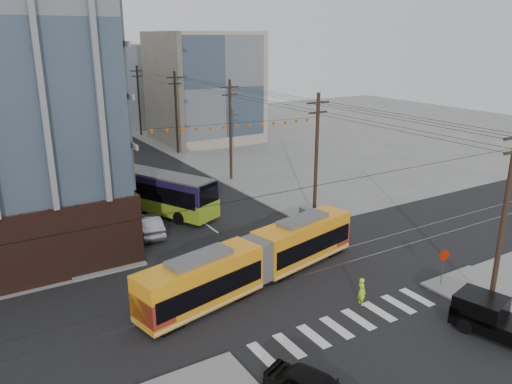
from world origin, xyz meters
TOP-DOWN VIEW (x-y plane):
  - ground at (0.00, 0.00)m, footprint 160.00×160.00m
  - bg_bldg_ne_near at (16.00, 48.00)m, footprint 14.00×14.00m
  - bg_bldg_ne_far at (18.00, 68.00)m, footprint 16.00×16.00m
  - utility_pole_near at (8.50, -6.00)m, footprint 0.30×0.30m
  - utility_pole_far at (8.50, 56.00)m, footprint 0.30×0.30m
  - streetcar at (-1.86, 3.78)m, footprint 17.13×6.04m
  - city_bus at (-2.53, 20.86)m, footprint 8.24×13.30m
  - pickup_truck at (6.18, -8.65)m, footprint 3.41×6.11m
  - parked_car_silver at (-4.93, 15.46)m, footprint 2.34×5.16m
  - parked_car_white at (-5.39, 16.37)m, footprint 3.77×5.30m
  - parked_car_grey at (-5.83, 22.16)m, footprint 3.61×5.61m
  - pedestrian at (2.07, -1.82)m, footprint 0.50×0.68m
  - stop_sign at (7.99, -2.83)m, footprint 0.90×0.90m
  - jersey_barrier at (8.30, 10.58)m, footprint 1.03×4.10m

SIDE VIEW (x-z plane):
  - ground at x=0.00m, z-range 0.00..0.00m
  - jersey_barrier at x=8.30m, z-range 0.00..0.82m
  - parked_car_white at x=-5.39m, z-range 0.00..1.43m
  - parked_car_grey at x=-5.83m, z-range 0.00..1.44m
  - parked_car_silver at x=-4.93m, z-range 0.00..1.64m
  - pedestrian at x=2.07m, z-range 0.00..1.73m
  - pickup_truck at x=6.18m, z-range 0.00..1.96m
  - stop_sign at x=7.99m, z-range 0.00..2.36m
  - streetcar at x=-1.86m, z-range 0.00..3.28m
  - city_bus at x=-2.53m, z-range 0.00..3.78m
  - utility_pole_near at x=8.50m, z-range 0.00..11.00m
  - utility_pole_far at x=8.50m, z-range 0.00..11.00m
  - bg_bldg_ne_far at x=18.00m, z-range 0.00..14.00m
  - bg_bldg_ne_near at x=16.00m, z-range 0.00..16.00m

